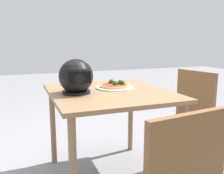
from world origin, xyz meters
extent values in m
cube|color=olive|center=(0.00, 0.00, 0.74)|extent=(0.92, 1.00, 0.03)
cylinder|color=olive|center=(-0.40, -0.44, 0.36)|extent=(0.05, 0.05, 0.73)
cylinder|color=olive|center=(0.40, -0.44, 0.36)|extent=(0.05, 0.05, 0.73)
cylinder|color=olive|center=(-0.40, 0.44, 0.36)|extent=(0.05, 0.05, 0.73)
cylinder|color=olive|center=(0.40, 0.44, 0.36)|extent=(0.05, 0.05, 0.73)
cylinder|color=white|center=(-0.08, -0.09, 0.76)|extent=(0.31, 0.31, 0.01)
cylinder|color=tan|center=(-0.08, -0.09, 0.78)|extent=(0.25, 0.25, 0.02)
cylinder|color=red|center=(-0.08, -0.09, 0.79)|extent=(0.22, 0.22, 0.00)
sphere|color=#234C1E|center=(-0.07, -0.14, 0.80)|extent=(0.04, 0.04, 0.04)
sphere|color=#234C1E|center=(-0.10, -0.07, 0.80)|extent=(0.03, 0.03, 0.03)
sphere|color=#234C1E|center=(-0.07, -0.05, 0.80)|extent=(0.04, 0.04, 0.04)
sphere|color=#234C1E|center=(-0.14, -0.06, 0.80)|extent=(0.04, 0.04, 0.04)
sphere|color=#234C1E|center=(-0.13, -0.10, 0.80)|extent=(0.04, 0.04, 0.04)
cylinder|color=#E0D172|center=(-0.10, -0.12, 0.80)|extent=(0.02, 0.02, 0.02)
cylinder|color=#E0D172|center=(-0.09, -0.06, 0.80)|extent=(0.03, 0.03, 0.01)
cylinder|color=#E0D172|center=(-0.08, -0.14, 0.80)|extent=(0.02, 0.02, 0.02)
cylinder|color=#E0D172|center=(-0.04, -0.15, 0.80)|extent=(0.02, 0.02, 0.02)
cylinder|color=#E0D172|center=(-0.13, -0.13, 0.80)|extent=(0.02, 0.02, 0.02)
sphere|color=black|center=(0.27, 0.00, 0.89)|extent=(0.26, 0.26, 0.26)
cylinder|color=black|center=(0.27, 0.00, 0.77)|extent=(0.21, 0.21, 0.02)
cube|color=black|center=(0.27, 0.12, 0.89)|extent=(0.16, 0.02, 0.09)
cube|color=brown|center=(0.11, 1.13, 0.68)|extent=(0.38, 0.08, 0.45)
cube|color=brown|center=(-0.91, 0.10, 0.44)|extent=(0.48, 0.48, 0.02)
cube|color=brown|center=(-0.73, 0.14, 0.68)|extent=(0.12, 0.38, 0.45)
cylinder|color=brown|center=(-1.04, -0.10, 0.21)|extent=(0.04, 0.04, 0.43)
cylinder|color=brown|center=(-0.70, -0.03, 0.21)|extent=(0.04, 0.04, 0.43)
cylinder|color=brown|center=(-0.78, 0.30, 0.21)|extent=(0.04, 0.04, 0.43)
camera|label=1|loc=(0.68, 1.84, 1.16)|focal=40.30mm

